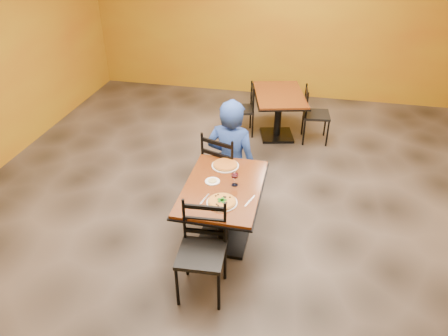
% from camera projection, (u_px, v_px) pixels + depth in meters
% --- Properties ---
extents(floor, '(7.00, 8.00, 0.01)m').
position_uv_depth(floor, '(232.00, 214.00, 5.28)').
color(floor, black).
rests_on(floor, ground).
extents(wall_back, '(7.00, 0.01, 3.00)m').
position_uv_depth(wall_back, '(275.00, 17.00, 7.79)').
color(wall_back, '#AD8B13').
rests_on(wall_back, ground).
extents(table_main, '(0.83, 1.23, 0.75)m').
position_uv_depth(table_main, '(223.00, 201.00, 4.57)').
color(table_main, brown).
rests_on(table_main, floor).
extents(table_second, '(1.02, 1.29, 0.75)m').
position_uv_depth(table_second, '(279.00, 105.00, 6.72)').
color(table_second, brown).
rests_on(table_second, floor).
extents(chair_main_near, '(0.46, 0.46, 0.96)m').
position_uv_depth(chair_main_near, '(201.00, 255.00, 3.97)').
color(chair_main_near, black).
rests_on(chair_main_near, floor).
extents(chair_main_far, '(0.58, 0.58, 1.01)m').
position_uv_depth(chair_main_far, '(226.00, 167.00, 5.26)').
color(chair_main_far, black).
rests_on(chair_main_far, floor).
extents(chair_second_left, '(0.47, 0.47, 0.84)m').
position_uv_depth(chair_second_left, '(241.00, 110.00, 6.90)').
color(chair_second_left, black).
rests_on(chair_second_left, floor).
extents(chair_second_right, '(0.44, 0.44, 0.89)m').
position_uv_depth(chair_second_right, '(316.00, 115.00, 6.67)').
color(chair_second_right, black).
rests_on(chair_second_right, floor).
extents(diner, '(0.70, 0.50, 1.33)m').
position_uv_depth(diner, '(231.00, 149.00, 5.30)').
color(diner, navy).
rests_on(diner, floor).
extents(plate_main, '(0.31, 0.31, 0.01)m').
position_uv_depth(plate_main, '(222.00, 203.00, 4.21)').
color(plate_main, white).
rests_on(plate_main, table_main).
extents(pizza_main, '(0.28, 0.28, 0.02)m').
position_uv_depth(pizza_main, '(222.00, 201.00, 4.20)').
color(pizza_main, '#94360A').
rests_on(pizza_main, plate_main).
extents(plate_far, '(0.31, 0.31, 0.01)m').
position_uv_depth(plate_far, '(225.00, 166.00, 4.80)').
color(plate_far, white).
rests_on(plate_far, table_main).
extents(pizza_far, '(0.28, 0.28, 0.02)m').
position_uv_depth(pizza_far, '(225.00, 164.00, 4.80)').
color(pizza_far, orange).
rests_on(pizza_far, plate_far).
extents(side_plate, '(0.16, 0.16, 0.01)m').
position_uv_depth(side_plate, '(212.00, 181.00, 4.53)').
color(side_plate, white).
rests_on(side_plate, table_main).
extents(dip, '(0.09, 0.09, 0.01)m').
position_uv_depth(dip, '(212.00, 181.00, 4.53)').
color(dip, tan).
rests_on(dip, side_plate).
extents(wine_glass, '(0.08, 0.08, 0.18)m').
position_uv_depth(wine_glass, '(235.00, 178.00, 4.44)').
color(wine_glass, white).
rests_on(wine_glass, table_main).
extents(fork, '(0.05, 0.19, 0.00)m').
position_uv_depth(fork, '(205.00, 199.00, 4.27)').
color(fork, silver).
rests_on(fork, table_main).
extents(knife, '(0.08, 0.20, 0.00)m').
position_uv_depth(knife, '(250.00, 201.00, 4.24)').
color(knife, silver).
rests_on(knife, table_main).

